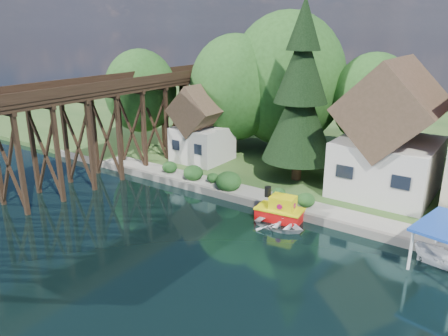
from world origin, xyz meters
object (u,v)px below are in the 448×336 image
Objects in this scene: trestle_bridge at (95,124)px; house_left at (390,138)px; conifer at (301,96)px; boat_canopy at (447,251)px; shed at (202,128)px; boat_white_a at (280,224)px; tugboat at (280,210)px.

house_left is (23.00, 10.83, -0.21)m from trestle_bridge.
conifer reaches higher than boat_canopy.
shed is 25.70m from boat_canopy.
house_left is 12.13m from boat_white_a.
shed is 1.54× the size of boat_canopy.
tugboat is at bearing 176.85° from boat_canopy.
trestle_bridge is at bearing -118.19° from shed.
boat_white_a is 0.72× the size of boat_canopy.
boat_white_a is (-4.30, -10.29, -4.76)m from house_left.
trestle_bridge is 25.42m from house_left.
conifer reaches higher than house_left.
boat_canopy is (6.27, -9.56, -3.88)m from house_left.
shed is 2.15× the size of boat_white_a.
trestle_bridge is 29.58m from boat_canopy.
trestle_bridge is 12.10× the size of boat_white_a.
house_left reaches higher than tugboat.
house_left is at bearing 10.18° from conifer.
trestle_bridge is at bearing -154.79° from house_left.
trestle_bridge is at bearing -177.52° from boat_canopy.
house_left is at bearing 60.80° from tugboat.
tugboat is (13.00, -7.44, -3.08)m from shed.
conifer is 4.28× the size of tugboat.
trestle_bridge is 18.68m from tugboat.
house_left reaches higher than shed.
boat_canopy reaches higher than tugboat.
conifer reaches higher than shed.
shed is (5.00, 9.33, -1.52)m from trestle_bridge.
house_left is at bearing 4.77° from shed.
trestle_bridge is 8.68× the size of boat_canopy.
house_left is at bearing 25.21° from trestle_bridge.
trestle_bridge is 19.36m from boat_white_a.
house_left is 0.70× the size of conifer.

